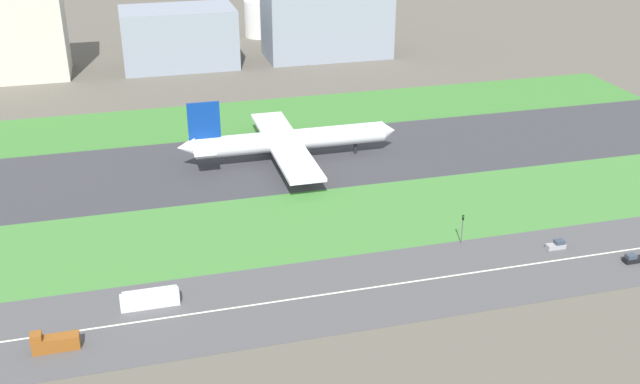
{
  "coord_description": "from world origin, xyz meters",
  "views": [
    {
      "loc": [
        -42.75,
        -198.42,
        83.59
      ],
      "look_at": [
        0.83,
        -36.5,
        6.0
      ],
      "focal_mm": 41.82,
      "sensor_mm": 36.0,
      "label": 1
    }
  ],
  "objects": [
    {
      "name": "ground_plane",
      "position": [
        0.0,
        0.0,
        0.0
      ],
      "size": [
        800.0,
        800.0,
        0.0
      ],
      "primitive_type": "plane",
      "color": "#5B564C"
    },
    {
      "name": "runway",
      "position": [
        0.0,
        0.0,
        0.05
      ],
      "size": [
        280.0,
        46.0,
        0.1
      ],
      "primitive_type": "cube",
      "color": "#38383D",
      "rests_on": "ground_plane"
    },
    {
      "name": "grass_median_north",
      "position": [
        0.0,
        41.0,
        0.05
      ],
      "size": [
        280.0,
        36.0,
        0.1
      ],
      "primitive_type": "cube",
      "color": "#3D7A33",
      "rests_on": "ground_plane"
    },
    {
      "name": "grass_median_south",
      "position": [
        0.0,
        -41.0,
        0.05
      ],
      "size": [
        280.0,
        36.0,
        0.1
      ],
      "primitive_type": "cube",
      "color": "#427F38",
      "rests_on": "ground_plane"
    },
    {
      "name": "highway",
      "position": [
        0.0,
        -73.0,
        0.05
      ],
      "size": [
        280.0,
        28.0,
        0.1
      ],
      "primitive_type": "cube",
      "color": "#4C4C4F",
      "rests_on": "ground_plane"
    },
    {
      "name": "highway_centerline",
      "position": [
        0.0,
        -73.0,
        0.11
      ],
      "size": [
        266.0,
        0.5,
        0.01
      ],
      "primitive_type": "cube",
      "color": "silver",
      "rests_on": "highway"
    },
    {
      "name": "airliner",
      "position": [
        0.39,
        0.0,
        6.23
      ],
      "size": [
        65.0,
        56.0,
        19.7
      ],
      "color": "white",
      "rests_on": "runway"
    },
    {
      "name": "car_2",
      "position": [
        61.45,
        -78.0,
        0.92
      ],
      "size": [
        4.4,
        1.8,
        2.0
      ],
      "rotation": [
        0.0,
        0.0,
        3.14
      ],
      "color": "black",
      "rests_on": "highway"
    },
    {
      "name": "bus_0",
      "position": [
        -42.85,
        -68.0,
        1.82
      ],
      "size": [
        11.6,
        2.5,
        3.5
      ],
      "color": "silver",
      "rests_on": "highway"
    },
    {
      "name": "truck_0",
      "position": [
        -60.58,
        -78.0,
        1.67
      ],
      "size": [
        8.4,
        2.5,
        4.0
      ],
      "rotation": [
        0.0,
        0.0,
        3.14
      ],
      "color": "brown",
      "rests_on": "highway"
    },
    {
      "name": "car_0",
      "position": [
        48.57,
        -68.0,
        0.92
      ],
      "size": [
        4.4,
        1.8,
        2.0
      ],
      "color": "#99999E",
      "rests_on": "highway"
    },
    {
      "name": "traffic_light",
      "position": [
        28.49,
        -60.01,
        4.29
      ],
      "size": [
        0.36,
        0.5,
        7.2
      ],
      "color": "#4C4C51",
      "rests_on": "highway"
    },
    {
      "name": "hangar_building",
      "position": [
        -19.46,
        114.0,
        12.1
      ],
      "size": [
        46.45,
        27.87,
        24.19
      ],
      "primitive_type": "cube",
      "color": "gray",
      "rests_on": "ground_plane"
    },
    {
      "name": "office_tower",
      "position": [
        44.35,
        114.0,
        19.13
      ],
      "size": [
        53.55,
        26.47,
        38.26
      ],
      "primitive_type": "cube",
      "color": "gray",
      "rests_on": "ground_plane"
    },
    {
      "name": "fuel_tank_west",
      "position": [
        -3.32,
        159.0,
        7.13
      ],
      "size": [
        21.07,
        21.07,
        14.27
      ],
      "primitive_type": "cylinder",
      "color": "silver",
      "rests_on": "ground_plane"
    },
    {
      "name": "fuel_tank_centre",
      "position": [
        23.83,
        159.0,
        8.64
      ],
      "size": [
        16.08,
        16.08,
        17.29
      ],
      "primitive_type": "cylinder",
      "color": "silver",
      "rests_on": "ground_plane"
    }
  ]
}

